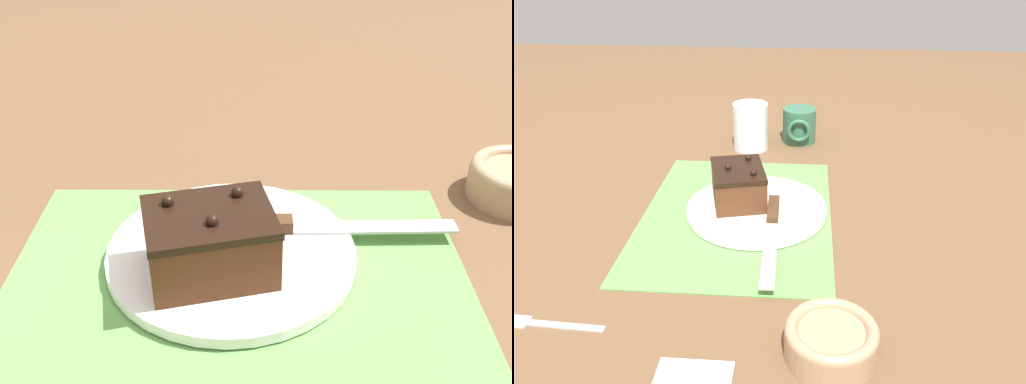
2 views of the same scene
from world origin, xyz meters
The scene contains 5 objects.
ground_plane centered at (0.00, 0.00, 0.00)m, with size 3.00×3.00×0.00m, color brown.
placemat_woven centered at (0.00, 0.00, 0.00)m, with size 0.46×0.34×0.00m, color #609E4C.
cake_plate centered at (-0.01, 0.04, 0.01)m, with size 0.26×0.26×0.01m.
chocolate_cake centered at (-0.03, 0.00, 0.05)m, with size 0.14×0.12×0.08m.
serving_knife centered at (0.06, 0.07, 0.02)m, with size 0.26×0.03×0.01m.
Camera 1 is at (0.02, -0.45, 0.39)m, focal length 42.00 mm.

